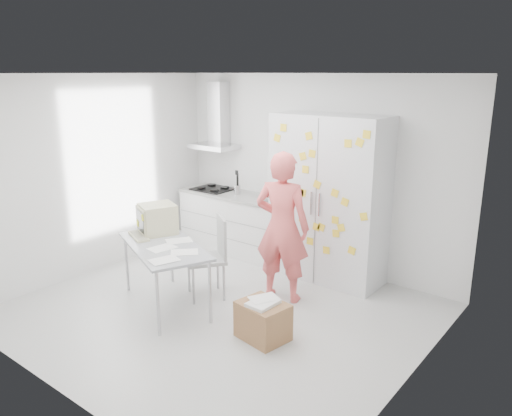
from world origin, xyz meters
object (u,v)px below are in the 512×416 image
Objects in this scene: chair at (212,252)px; person at (282,227)px; cardboard_box at (263,320)px; desk at (159,230)px.

person is at bearing 69.30° from chair.
person is at bearing 114.15° from cardboard_box.
desk is (-1.22, -0.86, -0.06)m from person.
desk reaches higher than cardboard_box.
desk is 1.76m from cardboard_box.
cardboard_box is (1.63, -0.05, -0.66)m from desk.
desk is 0.70m from chair.
person reaches higher than cardboard_box.
chair is (-0.72, -0.47, -0.34)m from person.
desk is at bearing 20.08° from person.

